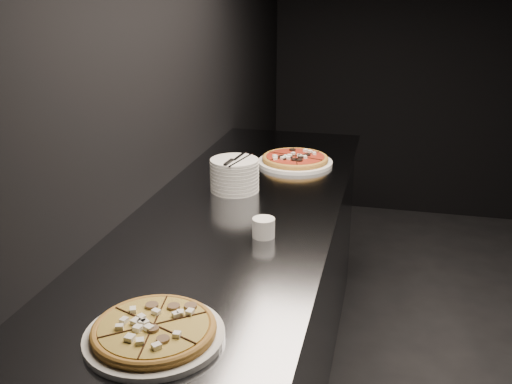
% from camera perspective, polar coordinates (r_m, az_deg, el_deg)
% --- Properties ---
extents(wall_left, '(0.02, 5.00, 2.80)m').
position_cam_1_polar(wall_left, '(2.15, -11.59, 11.28)').
color(wall_left, black).
rests_on(wall_left, floor).
extents(counter, '(0.74, 2.44, 0.92)m').
position_cam_1_polar(counter, '(2.36, -1.58, -12.05)').
color(counter, slate).
rests_on(counter, floor).
extents(pizza_mushroom, '(0.39, 0.39, 0.04)m').
position_cam_1_polar(pizza_mushroom, '(1.41, -10.14, -13.54)').
color(pizza_mushroom, white).
rests_on(pizza_mushroom, counter).
extents(pizza_tomato, '(0.39, 0.39, 0.04)m').
position_cam_1_polar(pizza_tomato, '(2.68, 3.93, 3.24)').
color(pizza_tomato, white).
rests_on(pizza_tomato, counter).
extents(plate_stack, '(0.20, 0.20, 0.13)m').
position_cam_1_polar(plate_stack, '(2.31, -2.16, 1.72)').
color(plate_stack, white).
rests_on(plate_stack, counter).
extents(cutlery, '(0.09, 0.20, 0.01)m').
position_cam_1_polar(cutlery, '(2.28, -2.09, 3.23)').
color(cutlery, silver).
rests_on(cutlery, plate_stack).
extents(ramekin, '(0.08, 0.08, 0.07)m').
position_cam_1_polar(ramekin, '(1.89, 0.76, -3.53)').
color(ramekin, silver).
rests_on(ramekin, counter).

